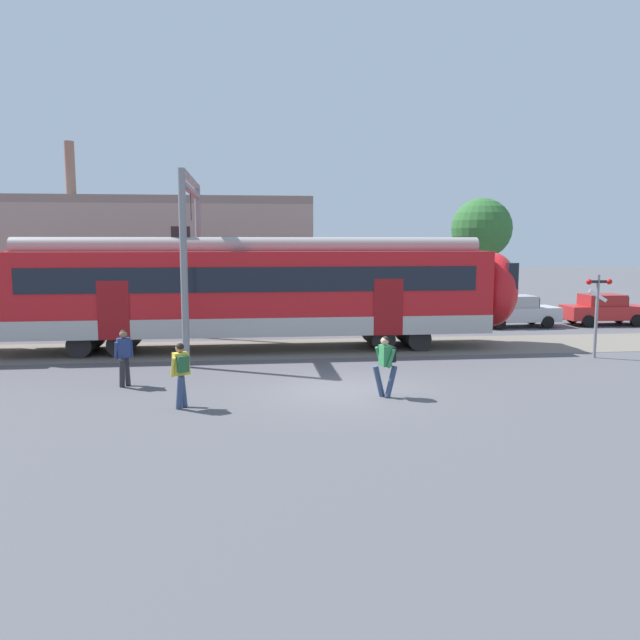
{
  "coord_description": "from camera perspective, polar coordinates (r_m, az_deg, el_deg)",
  "views": [
    {
      "loc": [
        -2.62,
        -17.08,
        4.18
      ],
      "look_at": [
        -0.28,
        3.13,
        1.6
      ],
      "focal_mm": 35.0,
      "sensor_mm": 36.0,
      "label": 1
    }
  ],
  "objects": [
    {
      "name": "pedestrian_navy",
      "position": [
        18.83,
        -17.5,
        -2.87
      ],
      "size": [
        0.53,
        0.71,
        1.67
      ],
      "color": "#28282D",
      "rests_on": "ground"
    },
    {
      "name": "crossing_signal",
      "position": [
        24.33,
        24.03,
        1.48
      ],
      "size": [
        0.96,
        0.22,
        3.0
      ],
      "color": "gray",
      "rests_on": "ground"
    },
    {
      "name": "pedestrian_yellow",
      "position": [
        15.99,
        -12.59,
        -4.46
      ],
      "size": [
        0.52,
        0.71,
        1.67
      ],
      "color": "navy",
      "rests_on": "ground"
    },
    {
      "name": "parked_car_silver",
      "position": [
        32.0,
        17.46,
        0.79
      ],
      "size": [
        4.08,
        1.91,
        1.54
      ],
      "color": "#B7BABF",
      "rests_on": "ground"
    },
    {
      "name": "background_building",
      "position": [
        33.92,
        -14.04,
        5.37
      ],
      "size": [
        15.22,
        5.0,
        9.2
      ],
      "color": "gray",
      "rests_on": "ground"
    },
    {
      "name": "pedestrian_green",
      "position": [
        16.83,
        6.05,
        -3.74
      ],
      "size": [
        0.69,
        0.54,
        1.67
      ],
      "color": "navy",
      "rests_on": "ground"
    },
    {
      "name": "ground_plane",
      "position": [
        17.78,
        2.07,
        -6.37
      ],
      "size": [
        160.0,
        160.0,
        0.0
      ],
      "primitive_type": "plane",
      "color": "#515156"
    },
    {
      "name": "street_tree_right",
      "position": [
        37.48,
        14.56,
        8.06
      ],
      "size": [
        3.48,
        3.48,
        6.64
      ],
      "color": "brown",
      "rests_on": "ground"
    },
    {
      "name": "parked_car_red",
      "position": [
        34.32,
        24.53,
        0.89
      ],
      "size": [
        4.05,
        1.85,
        1.54
      ],
      "color": "#B22323",
      "rests_on": "ground"
    },
    {
      "name": "commuter_train",
      "position": [
        25.5,
        -25.61,
        2.18
      ],
      "size": [
        38.05,
        3.07,
        4.73
      ],
      "color": "#B7B2AD",
      "rests_on": "ground"
    },
    {
      "name": "catenary_gantry",
      "position": [
        24.13,
        -11.65,
        7.39
      ],
      "size": [
        0.24,
        6.64,
        6.53
      ],
      "color": "gray",
      "rests_on": "ground"
    }
  ]
}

